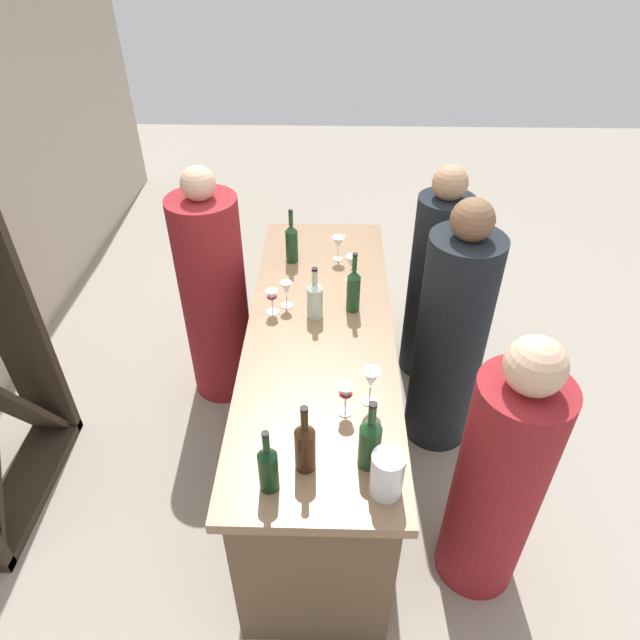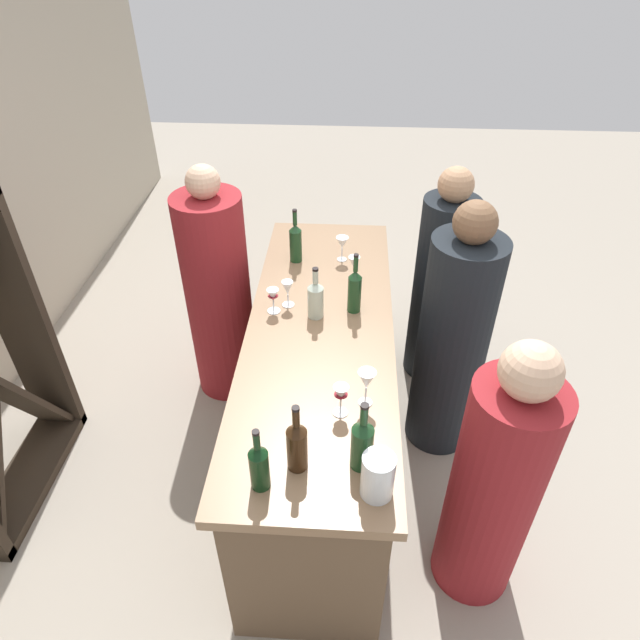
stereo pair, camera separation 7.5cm
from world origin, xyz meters
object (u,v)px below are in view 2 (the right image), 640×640
object	(u,v)px
wine_bottle_second_left_amber_brown	(297,445)
wine_bottle_rightmost_olive_green	(355,290)
wine_glass_far_center	(288,289)
person_server_behind	(218,297)
person_center_guest	(440,287)
wine_bottle_center_olive_green	(362,443)
wine_glass_far_left	(342,243)
person_right_guest	(452,344)
wine_glass_near_center	(354,264)
wine_glass_near_right	(341,395)
wine_bottle_far_right_olive_green	(296,242)
wine_bottle_second_right_clear_pale	(316,298)
person_left_guest	(494,487)
wine_glass_far_right	(273,297)
water_pitcher	(378,476)
wine_bottle_leftmost_dark_green	(259,466)
wine_glass_near_left	(367,381)

from	to	relation	value
wine_bottle_second_left_amber_brown	wine_bottle_rightmost_olive_green	world-z (taller)	wine_bottle_rightmost_olive_green
wine_glass_far_center	person_server_behind	xyz separation A→B (m)	(0.41, 0.49, -0.35)
person_center_guest	person_server_behind	bearing A→B (deg)	25.86
wine_bottle_center_olive_green	wine_glass_far_left	distance (m)	1.48
person_right_guest	person_server_behind	distance (m)	1.43
wine_glass_near_center	person_right_guest	xyz separation A→B (m)	(-0.22, -0.55, -0.36)
wine_glass_near_right	person_server_behind	world-z (taller)	person_server_behind
wine_bottle_far_right_olive_green	wine_glass_near_center	distance (m)	0.39
wine_bottle_second_right_clear_pale	person_left_guest	distance (m)	1.19
wine_bottle_rightmost_olive_green	wine_glass_far_right	distance (m)	0.41
water_pitcher	wine_bottle_leftmost_dark_green	bearing A→B (deg)	89.26
wine_glass_far_center	wine_glass_near_center	bearing A→B (deg)	-53.07
wine_bottle_far_right_olive_green	wine_glass_far_right	xyz separation A→B (m)	(-0.51, 0.07, -0.03)
wine_bottle_second_right_clear_pale	wine_glass_near_left	xyz separation A→B (m)	(-0.60, -0.25, 0.02)
wine_bottle_leftmost_dark_green	person_server_behind	world-z (taller)	person_server_behind
wine_bottle_leftmost_dark_green	wine_bottle_far_right_olive_green	bearing A→B (deg)	0.79
wine_bottle_second_right_clear_pale	wine_glass_far_left	xyz separation A→B (m)	(0.56, -0.12, 0.00)
wine_bottle_center_olive_green	wine_glass_near_center	xyz separation A→B (m)	(1.26, 0.04, -0.01)
wine_glass_far_center	person_left_guest	distance (m)	1.35
wine_bottle_second_right_clear_pale	person_server_behind	xyz separation A→B (m)	(0.50, 0.64, -0.36)
wine_glass_far_right	person_left_guest	size ratio (longest dim) A/B	0.09
wine_glass_far_left	person_center_guest	bearing A→B (deg)	-74.98
wine_glass_far_right	person_server_behind	bearing A→B (deg)	41.66
wine_bottle_rightmost_olive_green	person_server_behind	world-z (taller)	person_server_behind
person_server_behind	wine_bottle_second_right_clear_pale	bearing A→B (deg)	-60.41
wine_bottle_center_olive_green	person_left_guest	bearing A→B (deg)	-75.82
wine_bottle_second_left_amber_brown	wine_bottle_second_right_clear_pale	distance (m)	0.94
wine_bottle_leftmost_dark_green	wine_glass_near_center	xyz separation A→B (m)	(1.37, -0.32, -0.00)
wine_bottle_center_olive_green	wine_glass_far_right	bearing A→B (deg)	25.49
wine_glass_near_right	water_pitcher	bearing A→B (deg)	-159.49
wine_bottle_second_right_clear_pale	person_server_behind	world-z (taller)	person_server_behind
water_pitcher	person_right_guest	xyz separation A→B (m)	(1.16, -0.46, -0.34)
wine_glass_near_right	person_left_guest	size ratio (longest dim) A/B	0.10
wine_bottle_leftmost_dark_green	person_right_guest	world-z (taller)	person_right_guest
person_right_guest	wine_bottle_leftmost_dark_green	bearing A→B (deg)	41.89
wine_bottle_rightmost_olive_green	wine_glass_near_right	xyz separation A→B (m)	(-0.72, 0.05, -0.02)
wine_bottle_far_right_olive_green	person_right_guest	size ratio (longest dim) A/B	0.21
wine_glass_near_left	person_server_behind	bearing A→B (deg)	39.00
wine_glass_near_right	wine_glass_far_right	bearing A→B (deg)	27.96
wine_bottle_second_left_amber_brown	wine_glass_far_right	size ratio (longest dim) A/B	2.34
wine_glass_near_left	water_pitcher	world-z (taller)	water_pitcher
wine_glass_far_right	water_pitcher	distance (m)	1.18
person_right_guest	person_server_behind	size ratio (longest dim) A/B	1.01
wine_bottle_center_olive_green	wine_glass_far_left	size ratio (longest dim) A/B	2.14
person_left_guest	wine_bottle_far_right_olive_green	bearing A→B (deg)	-57.12
wine_glass_far_right	water_pitcher	xyz separation A→B (m)	(-1.06, -0.51, 0.00)
wine_bottle_rightmost_olive_green	wine_bottle_second_left_amber_brown	bearing A→B (deg)	168.81
wine_bottle_second_left_amber_brown	wine_glass_far_center	size ratio (longest dim) A/B	2.16
wine_glass_near_right	person_right_guest	bearing A→B (deg)	-37.31
wine_glass_far_left	person_left_guest	xyz separation A→B (m)	(-1.33, -0.70, -0.41)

